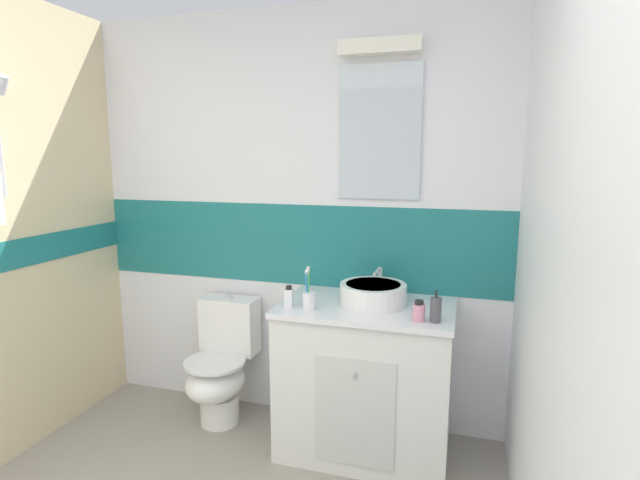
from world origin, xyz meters
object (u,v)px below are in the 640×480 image
Objects in this scene: toothbrush_cup at (309,299)px; perfume_flask_small at (289,297)px; toilet at (221,366)px; soap_dispenser at (436,309)px; lotion_bottle_short at (419,312)px; sink_basin at (373,293)px.

toothbrush_cup is 0.12m from perfume_flask_small.
perfume_flask_small is at bearing -21.40° from toilet.
soap_dispenser is (1.29, -0.23, 0.55)m from toilet.
soap_dispenser is (0.65, -0.01, 0.01)m from toothbrush_cup.
perfume_flask_small is (-0.76, 0.02, -0.01)m from soap_dispenser.
toothbrush_cup reaches higher than lotion_bottle_short.
toothbrush_cup is (0.65, -0.22, 0.55)m from toilet.
perfume_flask_small reaches higher than lotion_bottle_short.
sink_basin reaches higher than toilet.
lotion_bottle_short is (1.22, -0.24, 0.54)m from toilet.
toothbrush_cup reaches higher than perfume_flask_small.
sink_basin is 0.34m from lotion_bottle_short.
perfume_flask_small is (-0.42, -0.19, -0.00)m from sink_basin.
toilet is at bearing 161.09° from toothbrush_cup.
toothbrush_cup reaches higher than soap_dispenser.
perfume_flask_small is (-0.12, 0.01, -0.00)m from toothbrush_cup.
toilet is 6.66× the size of perfume_flask_small.
sink_basin is 0.36m from toothbrush_cup.
toothbrush_cup is at bearing -6.66° from perfume_flask_small.
soap_dispenser is 1.40× the size of perfume_flask_small.
lotion_bottle_short reaches higher than toilet.
lotion_bottle_short is 0.68m from perfume_flask_small.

